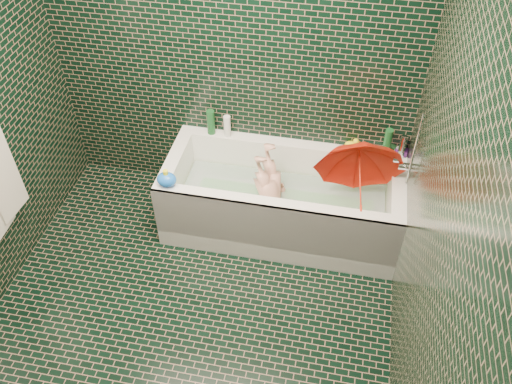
% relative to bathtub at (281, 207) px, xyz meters
% --- Properties ---
extents(floor, '(2.80, 2.80, 0.00)m').
position_rel_bathtub_xyz_m(floor, '(-0.45, -1.01, -0.21)').
color(floor, black).
rests_on(floor, ground).
extents(wall_back, '(2.80, 0.00, 2.80)m').
position_rel_bathtub_xyz_m(wall_back, '(-0.45, 0.39, 1.04)').
color(wall_back, black).
rests_on(wall_back, floor).
extents(wall_right, '(0.00, 2.80, 2.80)m').
position_rel_bathtub_xyz_m(wall_right, '(0.85, -1.01, 1.04)').
color(wall_right, black).
rests_on(wall_right, floor).
extents(bathtub, '(1.70, 0.75, 0.55)m').
position_rel_bathtub_xyz_m(bathtub, '(0.00, 0.00, 0.00)').
color(bathtub, white).
rests_on(bathtub, floor).
extents(bath_mat, '(1.35, 0.47, 0.01)m').
position_rel_bathtub_xyz_m(bath_mat, '(0.00, 0.02, -0.06)').
color(bath_mat, '#40D029').
rests_on(bath_mat, bathtub).
extents(water, '(1.48, 0.53, 0.00)m').
position_rel_bathtub_xyz_m(water, '(0.00, 0.02, 0.09)').
color(water, silver).
rests_on(water, bathtub).
extents(faucet, '(0.18, 0.19, 0.55)m').
position_rel_bathtub_xyz_m(faucet, '(0.81, 0.01, 0.56)').
color(faucet, silver).
rests_on(faucet, wall_right).
extents(child, '(0.90, 0.55, 0.35)m').
position_rel_bathtub_xyz_m(child, '(-0.06, -0.03, 0.10)').
color(child, tan).
rests_on(child, bathtub).
extents(umbrella, '(0.80, 0.75, 0.87)m').
position_rel_bathtub_xyz_m(umbrella, '(0.53, -0.07, 0.42)').
color(umbrella, red).
rests_on(umbrella, bathtub).
extents(soap_bottle_a, '(0.13, 0.13, 0.28)m').
position_rel_bathtub_xyz_m(soap_bottle_a, '(0.80, 0.35, 0.34)').
color(soap_bottle_a, white).
rests_on(soap_bottle_a, bathtub).
extents(soap_bottle_b, '(0.10, 0.10, 0.20)m').
position_rel_bathtub_xyz_m(soap_bottle_b, '(0.80, 0.34, 0.34)').
color(soap_bottle_b, '#572078').
rests_on(soap_bottle_b, bathtub).
extents(soap_bottle_c, '(0.16, 0.16, 0.18)m').
position_rel_bathtub_xyz_m(soap_bottle_c, '(0.72, 0.36, 0.34)').
color(soap_bottle_c, '#154C21').
rests_on(soap_bottle_c, bathtub).
extents(bottle_right_tall, '(0.06, 0.06, 0.24)m').
position_rel_bathtub_xyz_m(bottle_right_tall, '(0.69, 0.31, 0.46)').
color(bottle_right_tall, '#154C21').
rests_on(bottle_right_tall, bathtub).
extents(bottle_right_pump, '(0.06, 0.06, 0.18)m').
position_rel_bathtub_xyz_m(bottle_right_pump, '(0.80, 0.33, 0.43)').
color(bottle_right_pump, silver).
rests_on(bottle_right_pump, bathtub).
extents(bottle_left_tall, '(0.07, 0.07, 0.20)m').
position_rel_bathtub_xyz_m(bottle_left_tall, '(-0.61, 0.34, 0.44)').
color(bottle_left_tall, '#154C21').
rests_on(bottle_left_tall, bathtub).
extents(bottle_left_short, '(0.06, 0.06, 0.18)m').
position_rel_bathtub_xyz_m(bottle_left_short, '(-0.48, 0.33, 0.43)').
color(bottle_left_short, white).
rests_on(bottle_left_short, bathtub).
extents(rubber_duck, '(0.11, 0.08, 0.09)m').
position_rel_bathtub_xyz_m(rubber_duck, '(0.45, 0.35, 0.38)').
color(rubber_duck, '#FFF21A').
rests_on(rubber_duck, bathtub).
extents(bath_toy, '(0.16, 0.14, 0.13)m').
position_rel_bathtub_xyz_m(bath_toy, '(-0.75, -0.29, 0.40)').
color(bath_toy, blue).
rests_on(bath_toy, bathtub).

